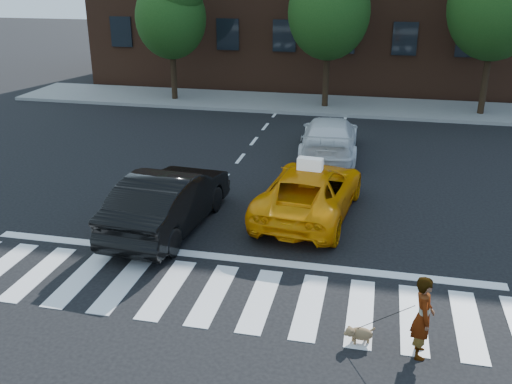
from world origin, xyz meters
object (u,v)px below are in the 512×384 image
Objects in this scene: tree_mid at (330,1)px; black_sedan at (169,200)px; taxi at (310,191)px; white_suv at (329,137)px; tree_left at (171,9)px; woman at (423,317)px; dog at (359,333)px.

tree_mid is 14.93m from black_sedan.
white_suv is at bearing -83.98° from taxi.
black_sedan is (-3.40, -1.66, 0.10)m from taxi.
tree_left is at bearing -50.15° from taxi.
tree_left reaches higher than woman.
tree_mid reaches higher than white_suv.
tree_mid is 8.33m from white_suv.
black_sedan is at bearing -70.64° from tree_left.
woman is at bearing 151.17° from black_sedan.
black_sedan is 6.35m from dog.
taxi is 6.21m from woman.
black_sedan reaches higher than white_suv.
white_suv is 8.43× the size of dog.
black_sedan is 0.99× the size of white_suv.
woman is 2.70× the size of dog.
taxi is (8.37, -12.48, -3.77)m from tree_left.
tree_left is at bearing 29.42° from woman.
tree_left is 15.49m from taxi.
white_suv is 10.96m from dog.
black_sedan is 7.75m from white_suv.
white_suv is (8.37, -7.17, -3.75)m from tree_left.
tree_mid is 1.49× the size of white_suv.
tree_mid is at bearing -0.00° from tree_left.
tree_left reaches higher than taxi.
white_suv is at bearing 77.50° from dog.
tree_left reaches higher than dog.
taxi is at bearing -56.16° from tree_left.
white_suv is (0.87, -7.17, -4.16)m from tree_mid.
dog is at bearing 95.31° from white_suv.
tree_left is at bearing -66.27° from black_sedan.
dog is (5.00, -3.86, -0.59)m from black_sedan.
black_sedan reaches higher than woman.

